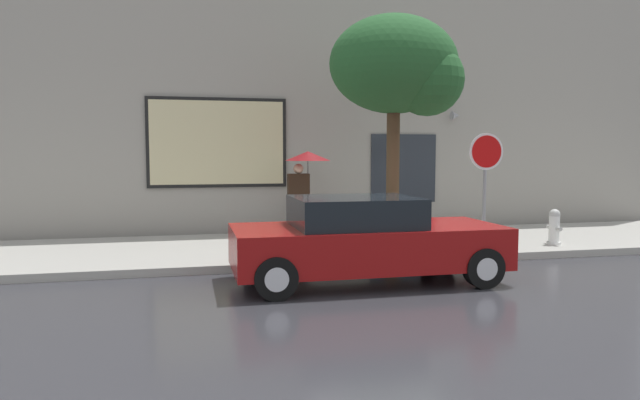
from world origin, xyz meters
TOP-DOWN VIEW (x-y plane):
  - ground_plane at (0.00, 0.00)m, footprint 60.00×60.00m
  - sidewalk at (0.00, 3.00)m, footprint 20.00×4.00m
  - building_facade at (-0.02, 5.50)m, footprint 20.00×0.67m
  - parked_car at (-0.48, -0.12)m, footprint 4.38×1.92m
  - fire_hydrant at (4.36, 1.76)m, footprint 0.30×0.44m
  - pedestrian_with_umbrella at (-0.61, 4.17)m, footprint 1.07×1.07m
  - street_tree at (0.97, 2.13)m, footprint 2.65×2.26m
  - stop_sign at (2.71, 1.76)m, footprint 0.76×0.10m

SIDE VIEW (x-z plane):
  - ground_plane at x=0.00m, z-range 0.00..0.00m
  - sidewalk at x=0.00m, z-range 0.00..0.15m
  - fire_hydrant at x=4.36m, z-range 0.14..0.90m
  - parked_car at x=-0.48m, z-range -0.01..1.39m
  - pedestrian_with_umbrella at x=-0.61m, z-range 0.76..2.76m
  - stop_sign at x=2.71m, z-range 0.64..3.01m
  - building_facade at x=-0.02m, z-range -0.02..6.98m
  - street_tree at x=0.97m, z-range 1.43..6.19m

